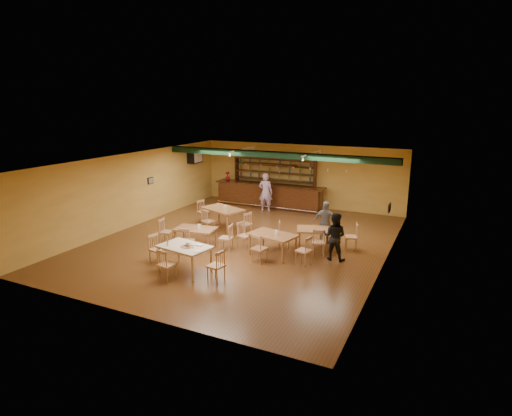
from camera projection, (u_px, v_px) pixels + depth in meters
The scene contains 23 objects.
floor at pixel (244, 241), 15.37m from camera, with size 12.00×12.00×0.00m, color brown.
ceiling_beam at pixel (274, 155), 17.11m from camera, with size 10.00×0.30×0.25m, color black.
track_rail_left at pixel (242, 149), 18.37m from camera, with size 0.05×2.50×0.05m, color silver.
track_rail_right at pixel (312, 153), 17.04m from camera, with size 0.05×2.50×0.05m, color silver.
ac_unit at pixel (195, 157), 20.47m from camera, with size 0.34×0.70×0.48m, color silver.
picture_left at pixel (150, 181), 17.90m from camera, with size 0.04×0.34×0.28m, color black.
picture_right at pixel (389, 208), 13.31m from camera, with size 0.04×0.34×0.28m, color black.
bar_counter at pixel (269, 196), 20.26m from camera, with size 5.46×0.85×1.13m, color #33190A.
back_bar_hutch at pixel (274, 182), 20.67m from camera, with size 4.22×0.40×2.28m, color #33190A.
poinsettia at pixel (228, 176), 21.02m from camera, with size 0.24×0.24×0.43m, color maroon.
dining_table_a at pixel (223, 218), 16.85m from camera, with size 1.67×1.00×0.84m, color brown.
dining_table_b at pixel (317, 239), 14.56m from camera, with size 1.42×0.85×0.71m, color brown.
dining_table_c at pixel (196, 238), 14.68m from camera, with size 1.40×0.84×0.70m, color brown.
dining_table_d at pixel (273, 245), 13.85m from camera, with size 1.51×0.91×0.76m, color brown.
near_table at pixel (185, 259), 12.57m from camera, with size 1.51×0.97×0.81m, color #CFAE8B.
pizza_tray at pixel (188, 246), 12.42m from camera, with size 0.40×0.40×0.01m, color silver.
parmesan_shaker at pixel (168, 243), 12.51m from camera, with size 0.07×0.07×0.11m, color #EAE5C6.
napkin_stack at pixel (199, 245), 12.49m from camera, with size 0.20×0.15×0.03m, color white.
pizza_server at pixel (193, 246), 12.40m from camera, with size 0.32×0.09×0.00m, color silver.
side_plate at pixel (197, 251), 12.03m from camera, with size 0.22×0.22×0.01m, color white.
patron_bar at pixel (266, 192), 19.38m from camera, with size 0.66×0.43×1.81m, color #8B52B2.
patron_right_a at pixel (334, 236), 13.42m from camera, with size 0.76×0.59×1.57m, color black.
patron_right_b at pixel (326, 223), 15.00m from camera, with size 0.90×0.38×1.54m, color slate.
Camera 1 is at (6.70, -12.98, 4.97)m, focal length 29.44 mm.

